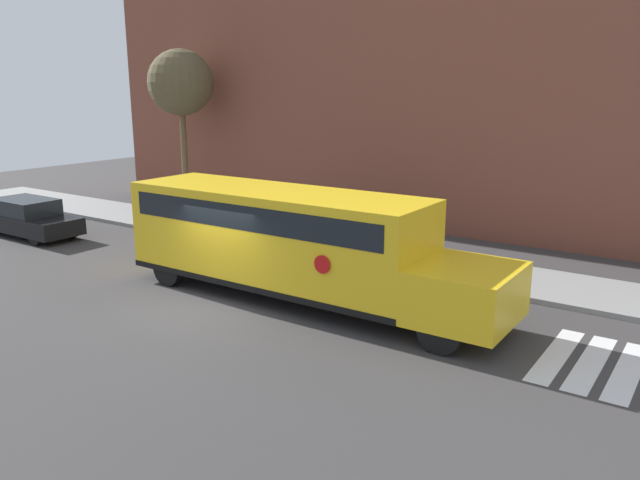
# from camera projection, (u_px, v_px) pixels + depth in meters

# --- Properties ---
(ground_plane) EXTENTS (60.00, 60.00, 0.00)m
(ground_plane) POSITION_uv_depth(u_px,v_px,m) (208.00, 306.00, 16.28)
(ground_plane) COLOR #3A3838
(sidewalk_strip) EXTENTS (44.00, 3.00, 0.15)m
(sidewalk_strip) POSITION_uv_depth(u_px,v_px,m) (341.00, 251.00, 21.47)
(sidewalk_strip) COLOR gray
(sidewalk_strip) RESTS_ON ground
(building_backdrop) EXTENTS (32.00, 4.00, 11.33)m
(building_backdrop) POSITION_uv_depth(u_px,v_px,m) (428.00, 84.00, 25.34)
(building_backdrop) COLOR brown
(building_backdrop) RESTS_ON ground
(school_bus) EXTENTS (10.80, 2.57, 2.92)m
(school_bus) POSITION_uv_depth(u_px,v_px,m) (291.00, 238.00, 16.53)
(school_bus) COLOR yellow
(school_bus) RESTS_ON ground
(parked_car) EXTENTS (4.43, 1.71, 1.43)m
(parked_car) POSITION_uv_depth(u_px,v_px,m) (29.00, 218.00, 23.76)
(parked_car) COLOR black
(parked_car) RESTS_ON ground
(tree_near_sidewalk) EXTENTS (2.92, 2.92, 7.22)m
(tree_near_sidewalk) POSITION_uv_depth(u_px,v_px,m) (181.00, 83.00, 27.75)
(tree_near_sidewalk) COLOR brown
(tree_near_sidewalk) RESTS_ON ground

